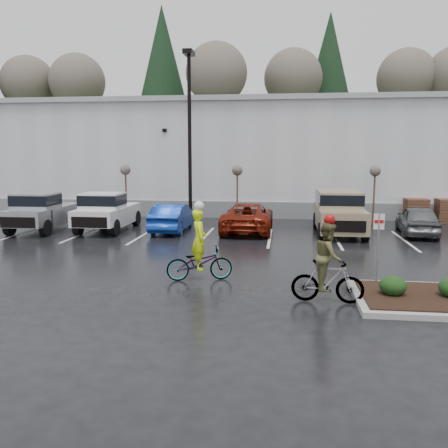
# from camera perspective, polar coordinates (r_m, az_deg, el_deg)

# --- Properties ---
(ground) EXTENTS (120.00, 120.00, 0.00)m
(ground) POSITION_cam_1_polar(r_m,az_deg,el_deg) (14.17, 2.53, -7.37)
(ground) COLOR black
(ground) RESTS_ON ground
(warehouse) EXTENTS (60.50, 15.50, 7.20)m
(warehouse) POSITION_cam_1_polar(r_m,az_deg,el_deg) (35.59, 5.46, 8.17)
(warehouse) COLOR silver
(warehouse) RESTS_ON ground
(wooded_ridge) EXTENTS (80.00, 25.00, 6.00)m
(wooded_ridge) POSITION_cam_1_polar(r_m,az_deg,el_deg) (58.59, 6.14, 7.69)
(wooded_ridge) COLOR #203616
(wooded_ridge) RESTS_ON ground
(lamppost) EXTENTS (0.50, 1.00, 9.22)m
(lamppost) POSITION_cam_1_polar(r_m,az_deg,el_deg) (26.14, -4.18, 12.51)
(lamppost) COLOR black
(lamppost) RESTS_ON ground
(sapling_west) EXTENTS (0.60, 0.60, 3.20)m
(sapling_west) POSITION_cam_1_polar(r_m,az_deg,el_deg) (28.11, -11.77, 6.05)
(sapling_west) COLOR #462A1C
(sapling_west) RESTS_ON ground
(sapling_mid) EXTENTS (0.60, 0.60, 3.20)m
(sapling_mid) POSITION_cam_1_polar(r_m,az_deg,el_deg) (26.73, 1.61, 6.10)
(sapling_mid) COLOR #462A1C
(sapling_mid) RESTS_ON ground
(sapling_east) EXTENTS (0.60, 0.60, 3.20)m
(sapling_east) POSITION_cam_1_polar(r_m,az_deg,el_deg) (27.06, 17.71, 5.73)
(sapling_east) COLOR #462A1C
(sapling_east) RESTS_ON ground
(pallet_stack_a) EXTENTS (1.20, 1.20, 1.35)m
(pallet_stack_a) POSITION_cam_1_polar(r_m,az_deg,el_deg) (28.74, 22.06, 1.54)
(pallet_stack_a) COLOR #462A1C
(pallet_stack_a) RESTS_ON ground
(pallet_stack_b) EXTENTS (1.20, 1.20, 1.35)m
(pallet_stack_b) POSITION_cam_1_polar(r_m,az_deg,el_deg) (29.23, 25.29, 1.45)
(pallet_stack_b) COLOR #462A1C
(pallet_stack_b) RESTS_ON ground
(shrub_a) EXTENTS (0.70, 0.70, 0.52)m
(shrub_a) POSITION_cam_1_polar(r_m,az_deg,el_deg) (13.38, 19.66, -7.01)
(shrub_a) COLOR black
(shrub_a) RESTS_ON curb_island
(fire_lane_sign) EXTENTS (0.30, 0.05, 2.20)m
(fire_lane_sign) POSITION_cam_1_polar(r_m,az_deg,el_deg) (14.26, 18.05, -1.89)
(fire_lane_sign) COLOR gray
(fire_lane_sign) RESTS_ON ground
(pickup_silver) EXTENTS (2.10, 5.20, 1.96)m
(pickup_silver) POSITION_cam_1_polar(r_m,az_deg,el_deg) (25.62, -20.67, 1.51)
(pickup_silver) COLOR #9E9FA5
(pickup_silver) RESTS_ON ground
(pickup_white) EXTENTS (2.10, 5.20, 1.96)m
(pickup_white) POSITION_cam_1_polar(r_m,az_deg,el_deg) (24.71, -13.60, 1.59)
(pickup_white) COLOR silver
(pickup_white) RESTS_ON ground
(car_blue) EXTENTS (1.49, 4.25, 1.40)m
(car_blue) POSITION_cam_1_polar(r_m,az_deg,el_deg) (23.72, -6.20, 0.81)
(car_blue) COLOR navy
(car_blue) RESTS_ON ground
(car_red) EXTENTS (2.39, 5.17, 1.43)m
(car_red) POSITION_cam_1_polar(r_m,az_deg,el_deg) (23.54, 2.88, 0.83)
(car_red) COLOR maroon
(car_red) RESTS_ON ground
(suv_tan) EXTENTS (2.20, 5.10, 2.06)m
(suv_tan) POSITION_cam_1_polar(r_m,az_deg,el_deg) (23.43, 13.70, 1.33)
(suv_tan) COLOR gray
(suv_tan) RESTS_ON ground
(car_grey) EXTENTS (2.11, 4.29, 1.41)m
(car_grey) POSITION_cam_1_polar(r_m,az_deg,el_deg) (24.34, 22.27, 0.42)
(car_grey) COLOR #5C5F61
(car_grey) RESTS_ON ground
(cyclist_hivis) EXTENTS (2.14, 1.22, 2.45)m
(cyclist_hivis) POSITION_cam_1_polar(r_m,az_deg,el_deg) (14.57, -2.98, -3.87)
(cyclist_hivis) COLOR #3F3F44
(cyclist_hivis) RESTS_ON ground
(cyclist_olive) EXTENTS (1.85, 0.90, 2.35)m
(cyclist_olive) POSITION_cam_1_polar(r_m,az_deg,el_deg) (12.67, 12.39, -5.50)
(cyclist_olive) COLOR #3F3F44
(cyclist_olive) RESTS_ON ground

